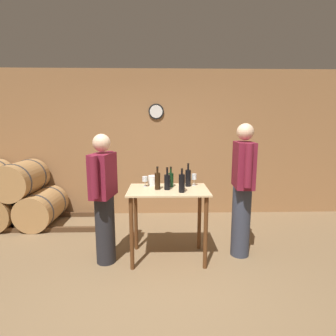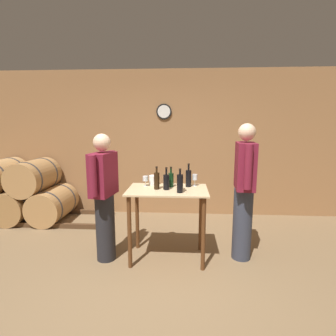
# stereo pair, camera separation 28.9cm
# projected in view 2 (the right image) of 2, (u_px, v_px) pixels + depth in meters

# --- Properties ---
(ground_plane) EXTENTS (14.00, 14.00, 0.00)m
(ground_plane) POSITION_uv_depth(u_px,v_px,m) (145.00, 292.00, 2.72)
(ground_plane) COLOR brown
(back_wall) EXTENTS (8.40, 0.08, 2.70)m
(back_wall) POSITION_uv_depth(u_px,v_px,m) (163.00, 144.00, 4.93)
(back_wall) COLOR #996B42
(back_wall) RESTS_ON ground_plane
(barrel_rack) EXTENTS (3.25, 0.89, 1.11)m
(barrel_rack) POSITION_uv_depth(u_px,v_px,m) (19.00, 193.00, 4.71)
(barrel_rack) COLOR #4C331E
(barrel_rack) RESTS_ON ground_plane
(tasting_table) EXTENTS (1.00, 0.63, 0.92)m
(tasting_table) POSITION_uv_depth(u_px,v_px,m) (168.00, 205.00, 3.30)
(tasting_table) COLOR #D1B284
(tasting_table) RESTS_ON ground_plane
(wine_bottle_far_left) EXTENTS (0.07, 0.07, 0.29)m
(wine_bottle_far_left) POSITION_uv_depth(u_px,v_px,m) (157.00, 180.00, 3.24)
(wine_bottle_far_left) COLOR black
(wine_bottle_far_left) RESTS_ON tasting_table
(wine_bottle_left) EXTENTS (0.08, 0.08, 0.28)m
(wine_bottle_left) POSITION_uv_depth(u_px,v_px,m) (166.00, 181.00, 3.23)
(wine_bottle_left) COLOR black
(wine_bottle_left) RESTS_ON tasting_table
(wine_bottle_center) EXTENTS (0.07, 0.07, 0.26)m
(wine_bottle_center) POSITION_uv_depth(u_px,v_px,m) (171.00, 179.00, 3.36)
(wine_bottle_center) COLOR black
(wine_bottle_center) RESTS_ON tasting_table
(wine_bottle_right) EXTENTS (0.07, 0.07, 0.29)m
(wine_bottle_right) POSITION_uv_depth(u_px,v_px,m) (180.00, 183.00, 3.08)
(wine_bottle_right) COLOR black
(wine_bottle_right) RESTS_ON tasting_table
(wine_bottle_far_right) EXTENTS (0.07, 0.07, 0.30)m
(wine_bottle_far_right) POSITION_uv_depth(u_px,v_px,m) (188.00, 178.00, 3.37)
(wine_bottle_far_right) COLOR black
(wine_bottle_far_right) RESTS_ON tasting_table
(wine_glass_near_left) EXTENTS (0.07, 0.07, 0.13)m
(wine_glass_near_left) POSITION_uv_depth(u_px,v_px,m) (145.00, 179.00, 3.40)
(wine_glass_near_left) COLOR silver
(wine_glass_near_left) RESTS_ON tasting_table
(wine_glass_near_center) EXTENTS (0.07, 0.07, 0.15)m
(wine_glass_near_center) POSITION_uv_depth(u_px,v_px,m) (180.00, 181.00, 3.19)
(wine_glass_near_center) COLOR silver
(wine_glass_near_center) RESTS_ON tasting_table
(wine_glass_near_right) EXTENTS (0.06, 0.06, 0.16)m
(wine_glass_near_right) POSITION_uv_depth(u_px,v_px,m) (195.00, 178.00, 3.41)
(wine_glass_near_right) COLOR silver
(wine_glass_near_right) RESTS_ON tasting_table
(ice_bucket) EXTENTS (0.13, 0.13, 0.12)m
(ice_bucket) POSITION_uv_depth(u_px,v_px,m) (154.00, 180.00, 3.49)
(ice_bucket) COLOR white
(ice_bucket) RESTS_ON tasting_table
(person_host) EXTENTS (0.25, 0.59, 1.73)m
(person_host) POSITION_uv_depth(u_px,v_px,m) (244.00, 189.00, 3.27)
(person_host) COLOR #333847
(person_host) RESTS_ON ground_plane
(person_visitor_with_scarf) EXTENTS (0.29, 0.58, 1.61)m
(person_visitor_with_scarf) POSITION_uv_depth(u_px,v_px,m) (104.00, 195.00, 3.25)
(person_visitor_with_scarf) COLOR #232328
(person_visitor_with_scarf) RESTS_ON ground_plane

